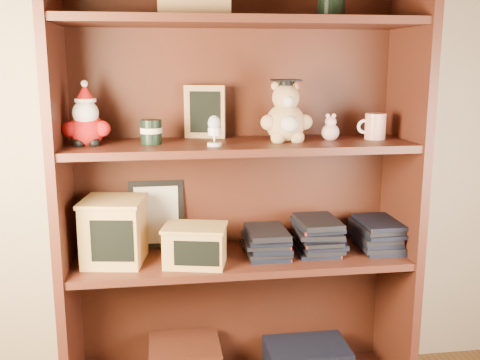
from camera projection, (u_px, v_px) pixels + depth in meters
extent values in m
cube|color=#BFAC8A|center=(267.00, 51.00, 2.02)|extent=(3.00, 0.04, 2.50)
cube|color=#491F14|center=(62.00, 191.00, 1.82)|extent=(0.03, 0.35, 1.60)
cube|color=#491F14|center=(403.00, 181.00, 1.98)|extent=(0.03, 0.35, 1.60)
cube|color=#431D12|center=(234.00, 176.00, 2.06)|extent=(1.20, 0.02, 1.60)
cube|color=#491F14|center=(240.00, 22.00, 1.79)|extent=(1.14, 0.33, 0.02)
cylinder|color=black|center=(331.00, 1.00, 1.82)|extent=(0.09, 0.09, 0.11)
cube|color=#491F14|center=(240.00, 259.00, 1.96)|extent=(1.14, 0.33, 0.02)
cube|color=#491F14|center=(240.00, 146.00, 1.87)|extent=(1.14, 0.33, 0.02)
sphere|color=#A50F0F|center=(87.00, 130.00, 1.79)|extent=(0.11, 0.11, 0.11)
sphere|color=#A50F0F|center=(70.00, 129.00, 1.77)|extent=(0.05, 0.05, 0.05)
sphere|color=#A50F0F|center=(102.00, 129.00, 1.78)|extent=(0.05, 0.05, 0.05)
sphere|color=black|center=(79.00, 143.00, 1.77)|extent=(0.04, 0.04, 0.04)
sphere|color=black|center=(94.00, 143.00, 1.78)|extent=(0.04, 0.04, 0.04)
sphere|color=white|center=(86.00, 113.00, 1.77)|extent=(0.08, 0.08, 0.08)
sphere|color=#D8B293|center=(86.00, 107.00, 1.78)|extent=(0.06, 0.06, 0.06)
cone|color=#A50F0F|center=(85.00, 92.00, 1.77)|extent=(0.06, 0.06, 0.05)
sphere|color=white|center=(84.00, 84.00, 1.76)|extent=(0.02, 0.02, 0.02)
cylinder|color=white|center=(85.00, 100.00, 1.77)|extent=(0.07, 0.07, 0.01)
cylinder|color=black|center=(151.00, 132.00, 1.82)|extent=(0.07, 0.07, 0.08)
cylinder|color=beige|center=(151.00, 130.00, 1.82)|extent=(0.07, 0.07, 0.02)
cube|color=#9E7547|center=(205.00, 112.00, 1.95)|extent=(0.14, 0.06, 0.18)
cube|color=black|center=(205.00, 112.00, 1.94)|extent=(0.10, 0.03, 0.14)
cube|color=#9E7547|center=(204.00, 133.00, 1.99)|extent=(0.08, 0.08, 0.01)
cylinder|color=white|center=(214.00, 144.00, 1.78)|extent=(0.05, 0.05, 0.01)
cone|color=white|center=(214.00, 138.00, 1.78)|extent=(0.02, 0.02, 0.03)
cylinder|color=white|center=(214.00, 131.00, 1.78)|extent=(0.04, 0.04, 0.02)
ellipsoid|color=silver|center=(214.00, 123.00, 1.77)|extent=(0.04, 0.04, 0.05)
sphere|color=tan|center=(285.00, 123.00, 1.88)|extent=(0.13, 0.13, 0.13)
sphere|color=white|center=(289.00, 124.00, 1.82)|extent=(0.06, 0.06, 0.06)
sphere|color=tan|center=(269.00, 122.00, 1.85)|extent=(0.05, 0.05, 0.05)
sphere|color=tan|center=(304.00, 122.00, 1.87)|extent=(0.05, 0.05, 0.05)
sphere|color=tan|center=(278.00, 138.00, 1.85)|extent=(0.05, 0.05, 0.05)
sphere|color=tan|center=(297.00, 137.00, 1.86)|extent=(0.05, 0.05, 0.05)
sphere|color=tan|center=(286.00, 98.00, 1.86)|extent=(0.09, 0.09, 0.09)
sphere|color=white|center=(288.00, 101.00, 1.83)|extent=(0.04, 0.04, 0.04)
sphere|color=tan|center=(276.00, 86.00, 1.86)|extent=(0.03, 0.03, 0.03)
sphere|color=tan|center=(295.00, 86.00, 1.87)|extent=(0.03, 0.03, 0.03)
cylinder|color=black|center=(286.00, 83.00, 1.85)|extent=(0.04, 0.04, 0.02)
cube|color=black|center=(286.00, 80.00, 1.85)|extent=(0.09, 0.09, 0.01)
cylinder|color=#A50F0F|center=(300.00, 83.00, 1.84)|extent=(0.00, 0.04, 0.03)
sphere|color=#D8A8A7|center=(330.00, 132.00, 1.91)|extent=(0.06, 0.06, 0.06)
sphere|color=#D8A8A7|center=(331.00, 122.00, 1.90)|extent=(0.04, 0.04, 0.04)
sphere|color=#D8A8A7|center=(328.00, 116.00, 1.90)|extent=(0.01, 0.01, 0.01)
sphere|color=#D8A8A7|center=(334.00, 116.00, 1.90)|extent=(0.01, 0.01, 0.01)
cylinder|color=silver|center=(375.00, 126.00, 1.93)|extent=(0.07, 0.07, 0.09)
torus|color=white|center=(364.00, 127.00, 1.92)|extent=(0.05, 0.01, 0.05)
cube|color=black|center=(156.00, 214.00, 2.03)|extent=(0.20, 0.05, 0.24)
cube|color=beige|center=(156.00, 215.00, 2.02)|extent=(0.16, 0.03, 0.20)
cube|color=tan|center=(114.00, 232.00, 1.87)|extent=(0.22, 0.22, 0.21)
cube|color=black|center=(112.00, 241.00, 1.78)|extent=(0.14, 0.03, 0.14)
cube|color=tan|center=(113.00, 201.00, 1.85)|extent=(0.23, 0.23, 0.01)
cube|color=tan|center=(195.00, 246.00, 1.86)|extent=(0.22, 0.18, 0.13)
cube|color=black|center=(197.00, 254.00, 1.79)|extent=(0.14, 0.04, 0.08)
cube|color=tan|center=(195.00, 227.00, 1.84)|extent=(0.23, 0.19, 0.01)
cube|color=black|center=(266.00, 252.00, 1.97)|extent=(0.14, 0.20, 0.02)
cube|color=black|center=(266.00, 248.00, 1.96)|extent=(0.14, 0.20, 0.02)
cube|color=black|center=(266.00, 244.00, 1.96)|extent=(0.14, 0.20, 0.02)
cube|color=black|center=(266.00, 239.00, 1.96)|extent=(0.14, 0.20, 0.02)
cube|color=black|center=(266.00, 235.00, 1.95)|extent=(0.14, 0.20, 0.02)
cube|color=black|center=(266.00, 230.00, 1.95)|extent=(0.14, 0.20, 0.02)
cube|color=black|center=(318.00, 250.00, 1.99)|extent=(0.14, 0.20, 0.02)
cube|color=black|center=(318.00, 245.00, 1.99)|extent=(0.14, 0.20, 0.02)
cube|color=black|center=(318.00, 241.00, 1.99)|extent=(0.14, 0.20, 0.02)
cube|color=black|center=(318.00, 237.00, 1.98)|extent=(0.14, 0.20, 0.02)
cube|color=black|center=(318.00, 232.00, 1.98)|extent=(0.14, 0.20, 0.02)
cube|color=black|center=(318.00, 228.00, 1.98)|extent=(0.14, 0.20, 0.02)
cube|color=black|center=(319.00, 224.00, 1.97)|extent=(0.14, 0.20, 0.02)
cube|color=black|center=(319.00, 219.00, 1.97)|extent=(0.14, 0.20, 0.02)
cube|color=black|center=(377.00, 247.00, 2.02)|extent=(0.14, 0.20, 0.02)
cube|color=black|center=(377.00, 243.00, 2.02)|extent=(0.14, 0.20, 0.02)
cube|color=black|center=(377.00, 238.00, 2.02)|extent=(0.14, 0.20, 0.02)
cube|color=black|center=(378.00, 234.00, 2.01)|extent=(0.14, 0.20, 0.02)
cube|color=black|center=(378.00, 230.00, 2.01)|extent=(0.14, 0.20, 0.02)
cube|color=black|center=(378.00, 225.00, 2.01)|extent=(0.14, 0.20, 0.02)
cube|color=black|center=(378.00, 221.00, 2.00)|extent=(0.14, 0.20, 0.02)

